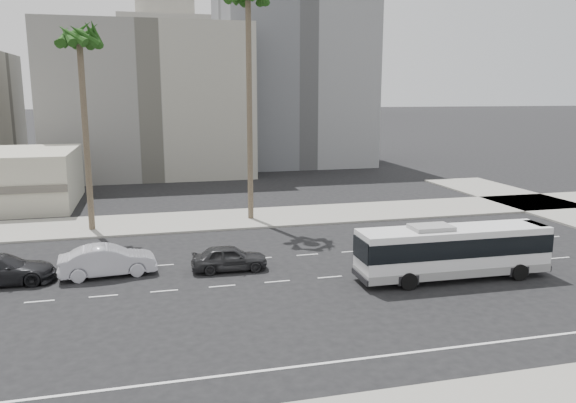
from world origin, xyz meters
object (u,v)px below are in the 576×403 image
object	(u,v)px
car_b	(108,261)
palm_mid	(79,41)
city_bus	(453,250)
car_a	(229,258)
car_c	(0,269)

from	to	relation	value
car_b	palm_mid	xyz separation A→B (m)	(-1.82, 11.01, 12.74)
city_bus	car_a	size ratio (longest dim) A/B	2.48
car_b	palm_mid	size ratio (longest dim) A/B	0.35
car_c	palm_mid	xyz separation A→B (m)	(3.68, 11.04, 12.80)
car_a	car_c	xyz separation A→B (m)	(-12.21, 0.68, 0.07)
city_bus	car_b	xyz separation A→B (m)	(-18.42, 5.14, -0.76)
car_b	palm_mid	world-z (taller)	palm_mid
car_b	car_c	distance (m)	5.50
car_c	palm_mid	size ratio (longest dim) A/B	0.37
car_a	car_b	bearing A→B (deg)	85.64
car_a	car_b	size ratio (longest dim) A/B	0.83
city_bus	car_b	world-z (taller)	city_bus
city_bus	car_c	size ratio (longest dim) A/B	1.94
car_b	car_c	size ratio (longest dim) A/B	0.94
city_bus	car_c	world-z (taller)	city_bus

